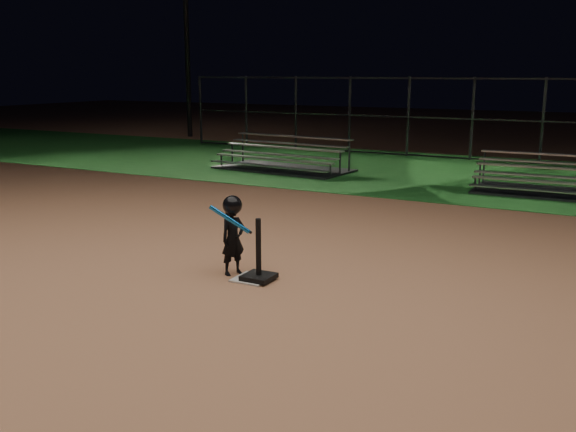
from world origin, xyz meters
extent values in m
plane|color=#B27550|center=(0.00, 0.00, 0.00)|extent=(80.00, 80.00, 0.00)
cube|color=#1B531D|center=(0.00, 10.00, 0.01)|extent=(60.00, 8.00, 0.01)
cube|color=beige|center=(0.00, 0.00, 0.01)|extent=(0.45, 0.45, 0.02)
cube|color=black|center=(0.10, 0.00, 0.05)|extent=(0.38, 0.38, 0.06)
cylinder|color=black|center=(0.10, 0.00, 0.46)|extent=(0.07, 0.07, 0.74)
imported|color=black|center=(-0.35, 0.09, 0.48)|extent=(0.36, 0.41, 0.96)
sphere|color=black|center=(-0.35, 0.09, 0.94)|extent=(0.26, 0.26, 0.26)
cylinder|color=#1B82E9|center=(-0.30, -0.06, 0.79)|extent=(0.48, 0.33, 0.39)
cylinder|color=black|center=(-0.14, 0.06, 0.65)|extent=(0.18, 0.13, 0.14)
cube|color=silver|center=(-4.16, 8.05, 0.37)|extent=(3.69, 0.56, 0.04)
cube|color=silver|center=(-4.19, 7.79, 0.20)|extent=(3.69, 0.56, 0.03)
cube|color=silver|center=(-4.11, 8.55, 0.63)|extent=(3.69, 0.56, 0.04)
cube|color=silver|center=(-4.14, 8.30, 0.46)|extent=(3.69, 0.56, 0.03)
cube|color=silver|center=(-4.07, 9.06, 0.89)|extent=(3.69, 0.56, 0.04)
cube|color=silver|center=(-4.09, 8.80, 0.72)|extent=(3.69, 0.56, 0.03)
cube|color=#38383D|center=(-4.11, 8.55, 0.03)|extent=(3.84, 2.13, 0.06)
cube|color=silver|center=(2.90, 7.71, 0.34)|extent=(3.45, 0.24, 0.03)
cube|color=silver|center=(2.91, 7.47, 0.19)|extent=(3.45, 0.24, 0.03)
cube|color=silver|center=(2.90, 8.19, 0.59)|extent=(3.45, 0.24, 0.03)
cube|color=silver|center=(2.90, 7.94, 0.43)|extent=(3.45, 0.24, 0.03)
cube|color=silver|center=(2.90, 8.66, 0.83)|extent=(3.45, 0.24, 0.03)
cube|color=silver|center=(2.90, 8.42, 0.67)|extent=(3.45, 0.24, 0.03)
cube|color=#38383D|center=(2.90, 8.19, 0.03)|extent=(3.46, 1.71, 0.05)
cube|color=#38383D|center=(0.00, 13.00, 0.05)|extent=(20.00, 0.05, 0.05)
cube|color=#38383D|center=(0.00, 13.00, 1.25)|extent=(20.00, 0.05, 0.05)
cube|color=#38383D|center=(0.00, 13.00, 2.45)|extent=(20.00, 0.05, 0.05)
cylinder|color=#38383D|center=(-10.00, 13.00, 1.25)|extent=(0.08, 0.08, 2.50)
cylinder|color=#38383D|center=(-5.00, 13.00, 1.25)|extent=(0.08, 0.08, 2.50)
cylinder|color=#38383D|center=(0.00, 13.00, 1.25)|extent=(0.08, 0.08, 2.50)
cylinder|color=#2D2D30|center=(-12.00, 15.00, 4.00)|extent=(0.20, 0.20, 8.00)
camera|label=1|loc=(4.08, -6.77, 2.64)|focal=39.67mm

